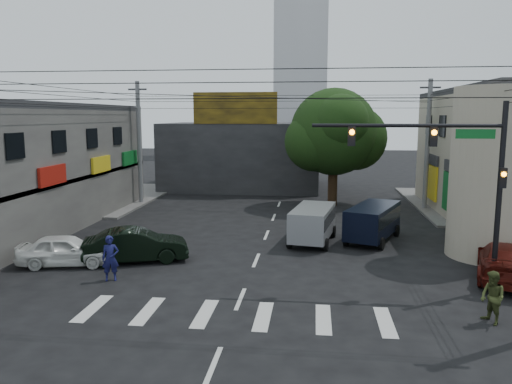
% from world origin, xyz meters
% --- Properties ---
extents(ground, '(160.00, 160.00, 0.00)m').
position_xyz_m(ground, '(0.00, 0.00, 0.00)').
color(ground, black).
rests_on(ground, ground).
extents(sidewalk_far_left, '(16.00, 16.00, 0.15)m').
position_xyz_m(sidewalk_far_left, '(-18.00, 18.00, 0.07)').
color(sidewalk_far_left, '#514F4C').
rests_on(sidewalk_far_left, ground).
extents(corner_column, '(4.00, 4.00, 8.00)m').
position_xyz_m(corner_column, '(11.00, 4.00, 4.00)').
color(corner_column, '#9D937D').
rests_on(corner_column, ground).
extents(building_far, '(14.00, 10.00, 6.00)m').
position_xyz_m(building_far, '(-4.00, 26.00, 3.00)').
color(building_far, '#232326').
rests_on(building_far, ground).
extents(billboard, '(7.00, 0.30, 2.60)m').
position_xyz_m(billboard, '(-4.00, 21.10, 7.30)').
color(billboard, olive).
rests_on(billboard, building_far).
extents(tower_distant, '(9.00, 9.00, 44.00)m').
position_xyz_m(tower_distant, '(0.00, 70.00, 22.00)').
color(tower_distant, silver).
rests_on(tower_distant, ground).
extents(street_tree, '(6.40, 6.40, 8.70)m').
position_xyz_m(street_tree, '(4.00, 17.00, 5.47)').
color(street_tree, black).
rests_on(street_tree, ground).
extents(traffic_gantry, '(7.10, 0.35, 7.20)m').
position_xyz_m(traffic_gantry, '(7.82, -1.00, 4.83)').
color(traffic_gantry, black).
rests_on(traffic_gantry, ground).
extents(utility_pole_far_left, '(0.32, 0.32, 9.20)m').
position_xyz_m(utility_pole_far_left, '(-10.50, 16.00, 4.60)').
color(utility_pole_far_left, '#59595B').
rests_on(utility_pole_far_left, ground).
extents(utility_pole_far_right, '(0.32, 0.32, 9.20)m').
position_xyz_m(utility_pole_far_right, '(10.50, 16.00, 4.60)').
color(utility_pole_far_right, '#59595B').
rests_on(utility_pole_far_right, ground).
extents(dark_sedan, '(4.55, 5.71, 1.55)m').
position_xyz_m(dark_sedan, '(-5.47, 1.17, 0.77)').
color(dark_sedan, black).
rests_on(dark_sedan, ground).
extents(white_compact, '(3.37, 4.81, 1.41)m').
position_xyz_m(white_compact, '(-8.41, 0.24, 0.70)').
color(white_compact, silver).
rests_on(white_compact, ground).
extents(maroon_sedan, '(5.17, 6.49, 1.53)m').
position_xyz_m(maroon_sedan, '(10.50, 0.55, 0.76)').
color(maroon_sedan, '#440F09').
rests_on(maroon_sedan, ground).
extents(silver_minivan, '(4.97, 3.25, 1.88)m').
position_xyz_m(silver_minivan, '(2.58, 5.66, 0.94)').
color(silver_minivan, gray).
rests_on(silver_minivan, ground).
extents(navy_van, '(6.05, 5.14, 1.92)m').
position_xyz_m(navy_van, '(5.79, 6.41, 0.96)').
color(navy_van, black).
rests_on(navy_van, ground).
extents(traffic_officer, '(0.97, 0.89, 1.86)m').
position_xyz_m(traffic_officer, '(-5.56, -1.52, 0.93)').
color(traffic_officer, '#141546').
rests_on(traffic_officer, ground).
extents(pedestrian_olive, '(1.31, 1.26, 1.73)m').
position_xyz_m(pedestrian_olive, '(8.39, -4.19, 0.87)').
color(pedestrian_olive, '#38411E').
rests_on(pedestrian_olive, ground).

